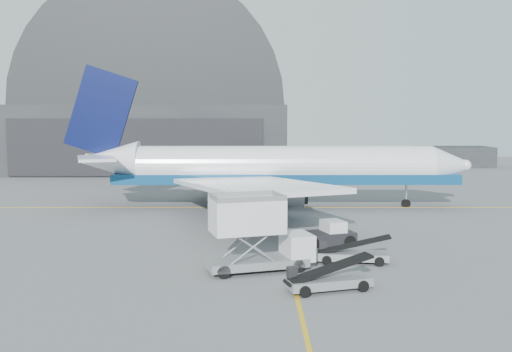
{
  "coord_description": "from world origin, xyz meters",
  "views": [
    {
      "loc": [
        -2.38,
        -42.61,
        10.11
      ],
      "look_at": [
        -2.24,
        10.73,
        4.5
      ],
      "focal_mm": 40.0,
      "sensor_mm": 36.0,
      "label": 1
    }
  ],
  "objects_px": {
    "belt_loader_a": "(327,280)",
    "belt_loader_b": "(351,254)",
    "airliner": "(269,168)",
    "pushback_tug": "(327,236)",
    "catering_truck": "(256,235)"
  },
  "relations": [
    {
      "from": "pushback_tug",
      "to": "airliner",
      "type": "bearing_deg",
      "value": 83.86
    },
    {
      "from": "belt_loader_a",
      "to": "airliner",
      "type": "bearing_deg",
      "value": 78.43
    },
    {
      "from": "airliner",
      "to": "pushback_tug",
      "type": "bearing_deg",
      "value": -77.72
    },
    {
      "from": "belt_loader_a",
      "to": "belt_loader_b",
      "type": "xyz_separation_m",
      "value": [
        2.46,
        6.33,
        -0.01
      ]
    },
    {
      "from": "airliner",
      "to": "belt_loader_a",
      "type": "height_order",
      "value": "airliner"
    },
    {
      "from": "airliner",
      "to": "belt_loader_b",
      "type": "height_order",
      "value": "airliner"
    },
    {
      "from": "pushback_tug",
      "to": "belt_loader_a",
      "type": "relative_size",
      "value": 0.91
    },
    {
      "from": "pushback_tug",
      "to": "belt_loader_b",
      "type": "distance_m",
      "value": 5.42
    },
    {
      "from": "airliner",
      "to": "catering_truck",
      "type": "height_order",
      "value": "airliner"
    },
    {
      "from": "airliner",
      "to": "belt_loader_a",
      "type": "relative_size",
      "value": 8.36
    },
    {
      "from": "catering_truck",
      "to": "pushback_tug",
      "type": "bearing_deg",
      "value": 36.26
    },
    {
      "from": "catering_truck",
      "to": "belt_loader_b",
      "type": "height_order",
      "value": "catering_truck"
    },
    {
      "from": "airliner",
      "to": "belt_loader_a",
      "type": "bearing_deg",
      "value": -85.01
    },
    {
      "from": "catering_truck",
      "to": "belt_loader_a",
      "type": "relative_size",
      "value": 1.37
    },
    {
      "from": "catering_truck",
      "to": "belt_loader_a",
      "type": "xyz_separation_m",
      "value": [
        4.17,
        -4.23,
        -1.8
      ]
    }
  ]
}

